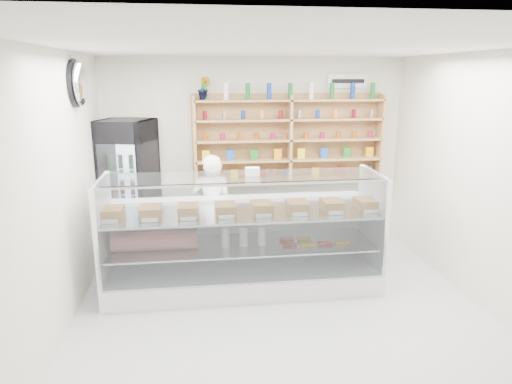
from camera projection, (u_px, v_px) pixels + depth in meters
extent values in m
plane|color=#A7A8AC|center=(284.00, 319.00, 4.90)|extent=(5.00, 5.00, 0.00)
plane|color=white|center=(289.00, 46.00, 4.20)|extent=(5.00, 5.00, 0.00)
plane|color=beige|center=(255.00, 152.00, 6.95)|extent=(4.50, 0.00, 4.50)
plane|color=beige|center=(388.00, 326.00, 2.15)|extent=(4.50, 0.00, 4.50)
plane|color=beige|center=(51.00, 201.00, 4.27)|extent=(0.00, 5.00, 5.00)
plane|color=beige|center=(495.00, 186.00, 4.83)|extent=(0.00, 5.00, 5.00)
cube|color=white|center=(243.00, 277.00, 5.60)|extent=(3.26, 0.92, 0.27)
cube|color=white|center=(240.00, 228.00, 5.90)|extent=(3.26, 0.05, 0.68)
cube|color=silver|center=(243.00, 245.00, 5.50)|extent=(3.13, 0.81, 0.02)
cube|color=silver|center=(243.00, 213.00, 5.40)|extent=(3.19, 0.85, 0.02)
cube|color=silver|center=(247.00, 235.00, 5.00)|extent=(3.19, 0.13, 1.14)
cube|color=silver|center=(243.00, 176.00, 5.23)|extent=(3.19, 0.65, 0.01)
imported|color=white|center=(212.00, 210.00, 6.17)|extent=(0.58, 0.41, 1.53)
cube|color=black|center=(129.00, 189.00, 6.48)|extent=(0.86, 0.85, 1.95)
cube|color=#340435|center=(129.00, 133.00, 5.99)|extent=(0.67, 0.22, 0.27)
cube|color=silver|center=(134.00, 200.00, 6.21)|extent=(0.57, 0.17, 1.54)
cube|color=#AB7B51|center=(195.00, 142.00, 6.64)|extent=(0.04, 0.28, 1.33)
cube|color=#AB7B51|center=(289.00, 140.00, 6.81)|extent=(0.04, 0.28, 1.33)
cube|color=#AB7B51|center=(379.00, 139.00, 6.98)|extent=(0.04, 0.28, 1.33)
cube|color=#AB7B51|center=(289.00, 179.00, 6.96)|extent=(2.80, 0.28, 0.03)
cube|color=#AB7B51|center=(289.00, 160.00, 6.88)|extent=(2.80, 0.28, 0.03)
cube|color=#AB7B51|center=(289.00, 140.00, 6.81)|extent=(2.80, 0.28, 0.03)
cube|color=#AB7B51|center=(290.00, 120.00, 6.73)|extent=(2.80, 0.28, 0.03)
cube|color=#AB7B51|center=(290.00, 100.00, 6.66)|extent=(2.80, 0.28, 0.03)
imported|color=#1E6626|center=(204.00, 88.00, 6.46)|extent=(0.21, 0.18, 0.32)
ellipsoid|color=silver|center=(80.00, 83.00, 5.17)|extent=(0.15, 0.50, 0.50)
cube|color=white|center=(348.00, 81.00, 6.83)|extent=(0.62, 0.03, 0.20)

